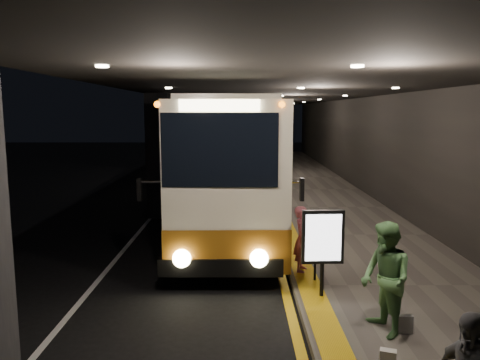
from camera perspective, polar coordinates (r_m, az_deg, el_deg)
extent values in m
plane|color=black|center=(13.18, -6.11, -8.29)|extent=(90.00, 90.00, 0.00)
cube|color=silver|center=(18.24, -10.08, -3.68)|extent=(0.12, 50.00, 0.01)
cube|color=gold|center=(17.98, 3.08, -3.73)|extent=(0.18, 50.00, 0.01)
cube|color=#514C44|center=(18.25, 10.64, -3.46)|extent=(4.50, 50.00, 0.15)
cube|color=gold|center=(17.98, 4.68, -3.25)|extent=(0.50, 50.00, 0.01)
cube|color=black|center=(18.45, 17.80, 5.58)|extent=(0.10, 50.00, 6.00)
cube|color=black|center=(16.88, -9.86, 2.91)|extent=(0.80, 0.80, 4.40)
cube|color=black|center=(28.75, -5.78, 5.19)|extent=(0.80, 0.80, 4.40)
cube|color=black|center=(17.61, 3.69, 11.05)|extent=(9.00, 50.00, 0.40)
cube|color=beige|center=(15.67, -1.46, 2.67)|extent=(2.90, 12.71, 3.59)
cube|color=brown|center=(15.85, -1.44, -2.07)|extent=(2.92, 12.73, 0.95)
cube|color=black|center=(9.27, -2.48, 3.65)|extent=(2.32, 0.11, 1.48)
cube|color=black|center=(9.85, -2.37, -10.53)|extent=(2.59, 0.30, 0.37)
cylinder|color=black|center=(12.13, -7.63, -7.20)|extent=(0.30, 1.06, 1.06)
cylinder|color=black|center=(12.05, 3.83, -7.25)|extent=(0.30, 1.06, 1.06)
cylinder|color=black|center=(20.13, -4.54, -0.93)|extent=(0.30, 1.06, 1.06)
cylinder|color=black|center=(20.09, 2.29, -0.93)|extent=(0.30, 1.06, 1.06)
sphere|color=#FFEAA5|center=(9.76, -7.11, -9.46)|extent=(0.38, 0.38, 0.38)
sphere|color=#FFEAA5|center=(9.69, 2.34, -9.52)|extent=(0.38, 0.38, 0.38)
cube|color=#FFF2BF|center=(9.23, -2.52, 9.07)|extent=(1.58, 0.08, 0.23)
cube|color=beige|center=(28.93, -0.78, 4.86)|extent=(2.83, 11.53, 3.24)
cube|color=brown|center=(29.03, -0.77, 2.51)|extent=(2.85, 11.55, 0.86)
cube|color=black|center=(23.15, -0.98, 5.76)|extent=(2.10, 0.14, 1.33)
cube|color=black|center=(23.43, -0.96, 0.40)|extent=(2.34, 0.34, 0.33)
cylinder|color=black|center=(25.51, -3.29, 0.93)|extent=(0.27, 0.95, 0.95)
cylinder|color=black|center=(25.48, 1.53, 0.93)|extent=(0.27, 0.95, 0.95)
cylinder|color=black|center=(32.89, -2.55, 2.60)|extent=(0.27, 0.95, 0.95)
cylinder|color=black|center=(32.86, 1.19, 2.61)|extent=(0.27, 0.95, 0.95)
cube|color=beige|center=(45.42, -0.64, 6.07)|extent=(2.60, 11.23, 3.17)
cube|color=brown|center=(45.48, -0.64, 4.60)|extent=(2.62, 11.25, 0.84)
cube|color=black|center=(39.78, -0.73, 6.75)|extent=(2.05, 0.11, 1.30)
cube|color=black|center=(39.97, -0.73, 3.68)|extent=(2.29, 0.30, 0.33)
cylinder|color=black|center=(42.00, -2.12, 3.84)|extent=(0.26, 0.93, 0.93)
cylinder|color=black|center=(41.97, 0.74, 3.84)|extent=(0.26, 0.93, 0.93)
cylinder|color=black|center=(49.24, -1.80, 4.50)|extent=(0.26, 0.93, 0.93)
cylinder|color=black|center=(49.22, 0.63, 4.51)|extent=(0.26, 0.93, 0.93)
imported|color=#CD5F73|center=(10.77, 7.58, -7.12)|extent=(0.51, 0.63, 1.51)
imported|color=#487842|center=(8.08, 17.34, -11.44)|extent=(0.74, 1.01, 1.87)
cube|color=black|center=(8.49, 19.46, -16.23)|extent=(0.25, 0.11, 0.30)
cube|color=#BAB9AF|center=(7.38, 17.58, -20.14)|extent=(0.26, 0.20, 0.28)
cylinder|color=black|center=(9.53, 9.93, -11.88)|extent=(0.08, 0.08, 0.67)
cube|color=black|center=(9.27, 10.07, -6.85)|extent=(0.82, 0.14, 1.06)
cube|color=white|center=(9.22, 10.13, -6.95)|extent=(0.69, 0.05, 0.92)
cylinder|color=black|center=(10.26, 9.16, -8.92)|extent=(0.05, 0.05, 1.18)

